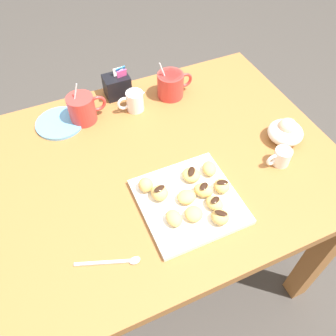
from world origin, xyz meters
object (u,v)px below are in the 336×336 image
Objects in this scene: chocolate_sauce_pitcher at (282,156)px; beignet_0 at (220,217)px; cream_pitcher_white at (134,100)px; beignet_8 at (186,197)px; coffee_mug_red_left at (82,108)px; beignet_10 at (203,190)px; beignet_6 at (194,214)px; beignet_9 at (209,169)px; coffee_mug_red_right at (171,84)px; beignet_1 at (215,203)px; beignet_3 at (191,175)px; beignet_5 at (146,185)px; beignet_4 at (222,186)px; pastry_plate_square at (189,201)px; saucer_sky_left at (60,123)px; beignet_2 at (174,218)px; sugar_caddy at (117,86)px; beignet_7 at (160,193)px; dining_table at (160,185)px; ice_cream_bowl at (286,131)px.

chocolate_sauce_pitcher reaches higher than beignet_0.
cream_pitcher_white is 0.43m from beignet_8.
coffee_mug_red_left reaches higher than beignet_10.
beignet_9 is (0.11, 0.12, 0.00)m from beignet_6.
beignet_8 is at bearing -109.30° from coffee_mug_red_right.
coffee_mug_red_right is 0.51m from beignet_1.
beignet_1 is 0.06m from beignet_6.
coffee_mug_red_left reaches higher than coffee_mug_red_right.
beignet_3 is 1.03× the size of beignet_8.
beignet_5 is at bearing -105.52° from cream_pitcher_white.
beignet_4 is 0.11m from beignet_8.
beignet_1 is at bearing -39.84° from beignet_8.
beignet_3 is at bearing 59.50° from pastry_plate_square.
beignet_0 is at bearing -34.22° from beignet_6.
beignet_10 reaches higher than pastry_plate_square.
saucer_sky_left is 3.09× the size of beignet_2.
beignet_10 is at bearing -82.53° from sugar_caddy.
beignet_7 is (-0.07, 0.04, 0.03)m from pastry_plate_square.
beignet_4 is at bearing -96.54° from coffee_mug_red_right.
sugar_caddy is at bearing 92.74° from pastry_plate_square.
beignet_2 is (-0.22, -0.50, -0.02)m from coffee_mug_red_right.
beignet_8 is at bearing -91.33° from cream_pitcher_white.
beignet_7 is (-0.11, 0.14, 0.00)m from beignet_0.
sugar_caddy is (0.15, 0.08, -0.01)m from coffee_mug_red_left.
beignet_10 is (0.06, -0.18, 0.16)m from dining_table.
cream_pitcher_white is 0.11m from sugar_caddy.
beignet_5 is at bearing 128.44° from beignet_0.
coffee_mug_red_right is 2.93× the size of beignet_4.
beignet_7 is at bearing -173.09° from ice_cream_bowl.
sugar_caddy is 1.15× the size of chocolate_sauce_pitcher.
coffee_mug_red_left is 2.77× the size of beignet_9.
beignet_3 is at bearing 178.83° from beignet_9.
beignet_5 is (-0.10, 0.08, 0.03)m from pastry_plate_square.
sugar_caddy is 0.46m from beignet_5.
dining_table is 10.36× the size of sugar_caddy.
beignet_10 reaches higher than beignet_9.
chocolate_sauce_pitcher reaches higher than pastry_plate_square.
beignet_2 is (-0.05, -0.22, 0.16)m from dining_table.
beignet_5 is at bearing 138.96° from pastry_plate_square.
dining_table is 7.94× the size of coffee_mug_red_right.
beignet_6 is (-0.06, -0.01, 0.00)m from beignet_1.
coffee_mug_red_right reaches higher than chocolate_sauce_pitcher.
chocolate_sauce_pitcher is at bearing -131.68° from ice_cream_bowl.
coffee_mug_red_left is at bearing 114.22° from beignet_1.
ice_cream_bowl reaches higher than saucer_sky_left.
sugar_caddy reaches higher than beignet_10.
beignet_8 is at bearing 38.97° from beignet_2.
beignet_7 is at bearing -66.20° from saucer_sky_left.
beignet_5 is at bearing 155.41° from beignet_4.
beignet_2 is at bearing -103.43° from dining_table.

